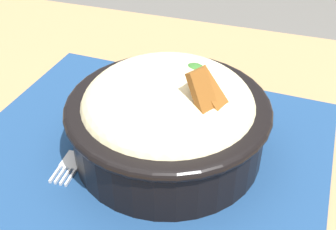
# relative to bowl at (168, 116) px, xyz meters

# --- Properties ---
(table) EXTENTS (1.06, 0.77, 0.72)m
(table) POSITION_rel_bowl_xyz_m (-0.01, 0.03, -0.14)
(table) COLOR #99754C
(table) RESTS_ON ground_plane
(placemat) EXTENTS (0.42, 0.35, 0.00)m
(placemat) POSITION_rel_bowl_xyz_m (0.03, 0.01, -0.05)
(placemat) COLOR navy
(placemat) RESTS_ON table
(bowl) EXTENTS (0.26, 0.26, 0.13)m
(bowl) POSITION_rel_bowl_xyz_m (0.00, 0.00, 0.00)
(bowl) COLOR black
(bowl) RESTS_ON placemat
(fork) EXTENTS (0.02, 0.13, 0.00)m
(fork) POSITION_rel_bowl_xyz_m (0.09, 0.03, -0.05)
(fork) COLOR silver
(fork) RESTS_ON placemat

